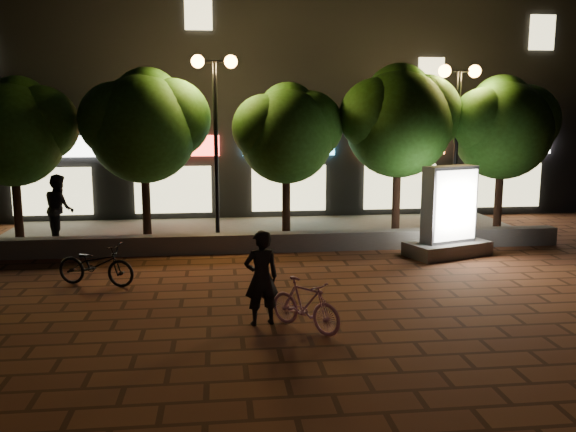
{
  "coord_description": "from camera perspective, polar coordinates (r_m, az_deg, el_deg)",
  "views": [
    {
      "loc": [
        -1.45,
        -11.72,
        3.67
      ],
      "look_at": [
        0.1,
        1.5,
        1.39
      ],
      "focal_mm": 37.3,
      "sensor_mm": 36.0,
      "label": 1
    }
  ],
  "objects": [
    {
      "name": "sidewalk",
      "position": [
        18.64,
        -2.08,
        -1.52
      ],
      "size": [
        16.0,
        5.0,
        0.08
      ],
      "primitive_type": "cube",
      "color": "#5F5C58",
      "rests_on": "ground"
    },
    {
      "name": "tree_mid",
      "position": [
        17.31,
        -0.03,
        8.22
      ],
      "size": [
        3.24,
        2.7,
        4.5
      ],
      "color": "black",
      "rests_on": "sidewalk"
    },
    {
      "name": "street_lamp_left",
      "position": [
        16.93,
        -6.96,
        10.86
      ],
      "size": [
        1.26,
        0.36,
        5.18
      ],
      "color": "black",
      "rests_on": "sidewalk"
    },
    {
      "name": "retaining_wall",
      "position": [
        16.15,
        -1.37,
        -2.5
      ],
      "size": [
        16.0,
        0.45,
        0.5
      ],
      "primitive_type": "cube",
      "color": "#5F5C58",
      "rests_on": "ground"
    },
    {
      "name": "tree_far_right",
      "position": [
        19.18,
        19.87,
        8.25
      ],
      "size": [
        3.48,
        2.9,
        4.76
      ],
      "color": "black",
      "rests_on": "sidewalk"
    },
    {
      "name": "ground",
      "position": [
        12.37,
        0.37,
        -7.54
      ],
      "size": [
        80.0,
        80.0,
        0.0
      ],
      "primitive_type": "plane",
      "color": "#5A301C",
      "rests_on": "ground"
    },
    {
      "name": "building_block",
      "position": [
        24.79,
        -3.41,
        12.77
      ],
      "size": [
        28.0,
        8.12,
        11.3
      ],
      "color": "black",
      "rests_on": "ground"
    },
    {
      "name": "tree_right",
      "position": [
        17.99,
        10.63,
        9.22
      ],
      "size": [
        3.72,
        3.1,
        5.07
      ],
      "color": "black",
      "rests_on": "sidewalk"
    },
    {
      "name": "tree_far_left",
      "position": [
        18.05,
        -24.64,
        7.65
      ],
      "size": [
        3.36,
        2.8,
        4.63
      ],
      "color": "black",
      "rests_on": "sidewalk"
    },
    {
      "name": "rider",
      "position": [
        10.49,
        -2.55,
        -5.91
      ],
      "size": [
        0.69,
        0.53,
        1.69
      ],
      "primitive_type": "imported",
      "rotation": [
        0.0,
        0.0,
        3.36
      ],
      "color": "black",
      "rests_on": "ground"
    },
    {
      "name": "ad_kiosk",
      "position": [
        16.12,
        15.05,
        -0.34
      ],
      "size": [
        2.41,
        1.75,
        2.35
      ],
      "color": "#5F5C58",
      "rests_on": "ground"
    },
    {
      "name": "tree_left",
      "position": [
        17.3,
        -13.45,
        8.71
      ],
      "size": [
        3.6,
        3.0,
        4.89
      ],
      "color": "black",
      "rests_on": "sidewalk"
    },
    {
      "name": "scooter_parked",
      "position": [
        13.57,
        -17.85,
        -4.41
      ],
      "size": [
        1.88,
        1.17,
        0.93
      ],
      "primitive_type": "imported",
      "rotation": [
        0.0,
        0.0,
        1.23
      ],
      "color": "black",
      "rests_on": "ground"
    },
    {
      "name": "street_lamp_right",
      "position": [
        18.3,
        15.9,
        10.06
      ],
      "size": [
        1.26,
        0.36,
        4.98
      ],
      "color": "black",
      "rests_on": "sidewalk"
    },
    {
      "name": "scooter_pink",
      "position": [
        10.33,
        1.65,
        -8.43
      ],
      "size": [
        1.31,
        1.4,
        0.9
      ],
      "primitive_type": "imported",
      "rotation": [
        0.0,
        0.0,
        0.73
      ],
      "color": "#B8739D",
      "rests_on": "ground"
    },
    {
      "name": "pedestrian",
      "position": [
        18.11,
        -20.97,
        0.72
      ],
      "size": [
        1.06,
        1.16,
        1.92
      ],
      "primitive_type": "imported",
      "rotation": [
        0.0,
        0.0,
        2.02
      ],
      "color": "black",
      "rests_on": "sidewalk"
    }
  ]
}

